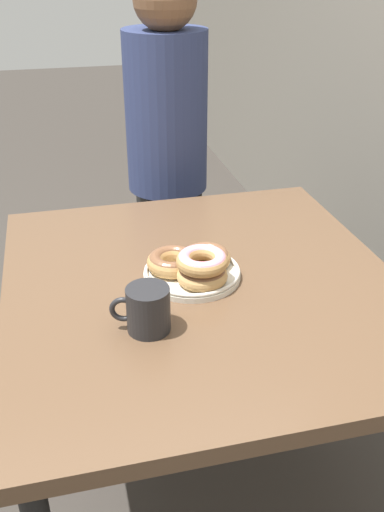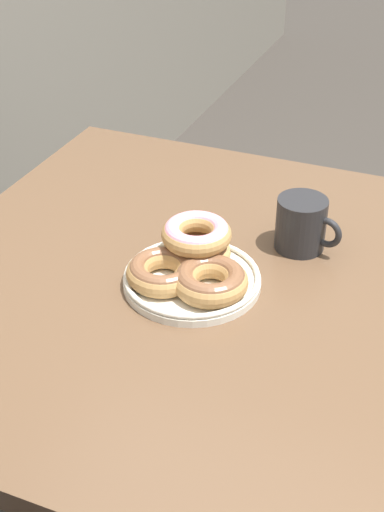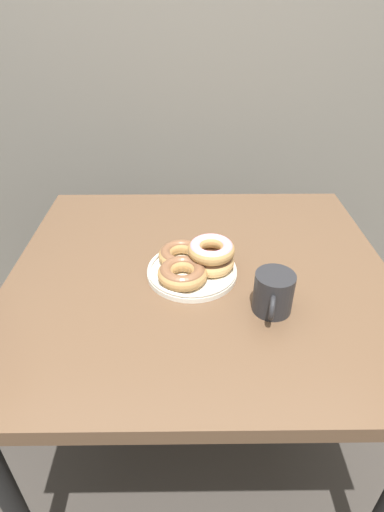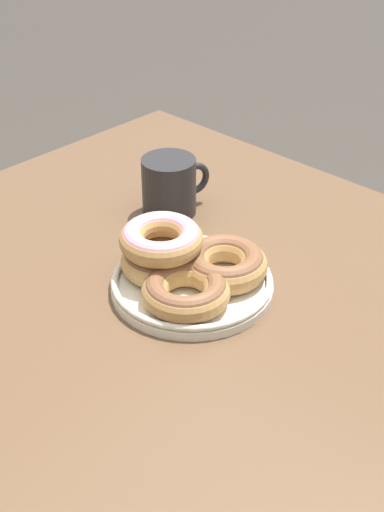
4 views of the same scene
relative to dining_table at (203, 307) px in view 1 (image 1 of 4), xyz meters
The scene contains 5 objects.
ground_plane 0.70m from the dining_table, 90.00° to the right, with size 14.00×14.00×0.00m, color #38332D.
dining_table is the anchor object (origin of this frame).
donut_plate 0.12m from the dining_table, 129.76° to the right, with size 0.26×0.26×0.09m.
coffee_mug 0.27m from the dining_table, 45.19° to the right, with size 0.09×0.13×0.10m.
person_figure 0.80m from the dining_table, behind, with size 0.33×0.29×1.43m.
Camera 1 is at (1.16, -0.12, 1.48)m, focal length 40.00 mm.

